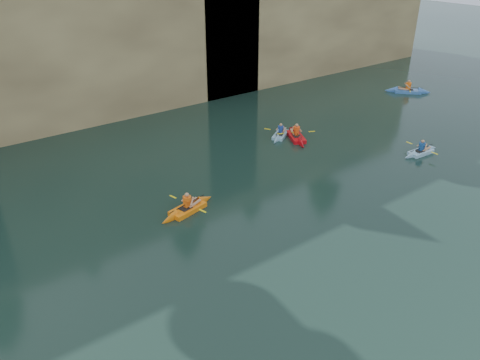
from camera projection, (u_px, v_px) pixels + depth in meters
ground at (321, 302)px, 16.61m from camera, size 160.00×160.00×0.00m
cliff at (43, 18)px, 35.25m from camera, size 70.00×16.00×12.00m
cliff_slab_center at (107, 34)px, 31.15m from camera, size 24.00×2.40×11.40m
cliff_slab_east at (320, 19)px, 41.99m from camera, size 26.00×2.40×9.84m
sea_cave_center at (29, 113)px, 29.45m from camera, size 3.50×1.00×3.20m
sea_cave_east at (214, 70)px, 36.48m from camera, size 5.00×1.00×4.50m
kayaker_orange at (188, 208)px, 22.00m from camera, size 3.31×2.37×1.23m
kayaker_ltblue_near at (421, 152)px, 27.79m from camera, size 2.86×2.22×1.11m
kayaker_red_far at (296, 136)px, 29.87m from camera, size 2.26×3.42×1.26m
kayaker_ltblue_mid at (280, 134)px, 30.21m from camera, size 2.80×2.14×1.10m
kayaker_blue_east at (408, 91)px, 38.61m from camera, size 3.15×3.21×1.32m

